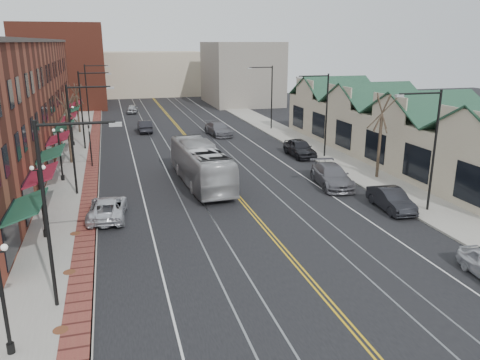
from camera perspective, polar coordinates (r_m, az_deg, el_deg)
ground at (r=23.80m, az=7.87°, el=-11.26°), size 160.00×160.00×0.00m
sidewalk_left at (r=40.87m, az=-19.63°, el=-0.03°), size 4.00×120.00×0.15m
sidewalk_right at (r=45.68m, az=11.87°, el=2.27°), size 4.00×120.00×0.15m
building_right at (r=48.24m, az=18.41°, el=5.23°), size 8.00×36.00×4.60m
backdrop_left at (r=89.62m, az=-20.78°, el=12.89°), size 14.00×18.00×14.00m
backdrop_mid at (r=104.80m, az=-11.05°, el=12.63°), size 22.00×14.00×9.00m
backdrop_right at (r=87.67m, az=0.14°, el=12.89°), size 12.00×16.00×11.00m
streetlight_l_0 at (r=20.29m, az=-21.55°, el=-1.90°), size 3.33×0.25×8.00m
streetlight_l_1 at (r=35.82m, az=-19.24°, el=5.94°), size 3.33×0.25×8.00m
streetlight_l_2 at (r=51.64m, az=-18.32°, el=9.01°), size 3.33×0.25×8.00m
streetlight_l_3 at (r=67.54m, az=-17.83°, el=10.63°), size 3.33×0.25×8.00m
streetlight_r_0 at (r=32.58m, az=22.12°, el=4.67°), size 3.33×0.25×8.00m
streetlight_r_1 at (r=46.10m, az=10.03°, el=8.77°), size 3.33×0.25×8.00m
streetlight_r_2 at (r=60.83m, az=3.49°, el=10.81°), size 3.33×0.25×8.00m
lamppost_l_0 at (r=18.93m, az=-26.88°, el=-13.23°), size 0.84×0.28×4.27m
lamppost_l_1 at (r=28.92m, az=-22.99°, el=-2.62°), size 0.84×0.28×4.27m
lamppost_l_2 at (r=40.42m, az=-21.05°, el=2.78°), size 0.84×0.28×4.27m
lamppost_l_3 at (r=54.12m, az=-19.84°, el=6.14°), size 0.84×0.28×4.27m
tree_left_near at (r=46.01m, az=-20.23°, el=6.09°), size 1.78×1.37×6.48m
tree_left_far at (r=61.84m, az=-19.20°, el=8.40°), size 1.66×1.28×6.02m
tree_right_mid at (r=40.07m, az=16.72°, el=5.34°), size 1.90×1.46×6.93m
manhole_near at (r=20.53m, az=-21.04°, el=-16.70°), size 0.60×0.60×0.02m
manhole_mid at (r=24.88m, az=-20.08°, el=-10.49°), size 0.60×0.60×0.02m
manhole_far at (r=29.43m, az=-19.45°, el=-6.17°), size 0.60×0.60×0.02m
traffic_signal at (r=44.14m, az=-17.80°, el=4.37°), size 0.18×0.15×3.80m
transit_bus at (r=37.47m, az=-4.80°, el=1.90°), size 3.30×11.73×3.23m
parked_suv at (r=31.49m, az=-15.84°, el=-3.31°), size 2.73×5.16×1.38m
parked_car_b at (r=33.40m, az=17.94°, el=-2.27°), size 1.88×4.59×1.48m
parked_car_c at (r=37.73m, az=11.11°, el=0.51°), size 3.09×6.00×1.67m
parked_car_d at (r=47.07m, az=7.30°, el=3.89°), size 2.04×5.06×1.72m
distant_car_left at (r=60.77m, az=-11.53°, el=6.44°), size 1.62×4.60×1.51m
distant_car_right at (r=57.54m, az=-2.67°, el=6.24°), size 2.90×5.73×1.59m
distant_car_far at (r=77.83m, az=-12.99°, el=8.45°), size 2.10×4.22×1.38m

